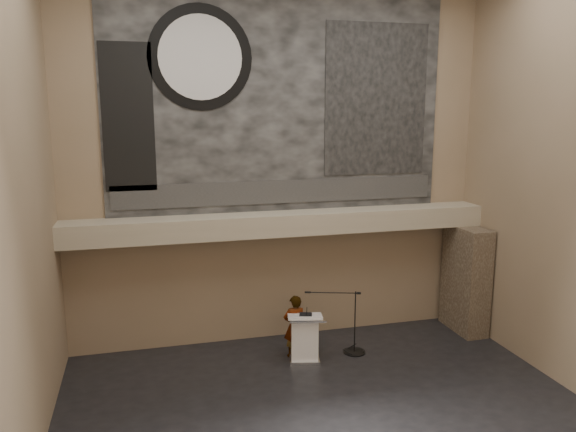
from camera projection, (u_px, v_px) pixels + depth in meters
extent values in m
plane|color=black|center=(332.00, 419.00, 10.31)|extent=(10.00, 10.00, 0.00)
cube|color=#836E53|center=(279.00, 166.00, 13.29)|extent=(10.00, 0.02, 8.50)
cube|color=#836E53|center=(468.00, 245.00, 5.70)|extent=(10.00, 0.02, 8.50)
cube|color=#836E53|center=(15.00, 203.00, 8.25)|extent=(0.02, 8.00, 8.50)
cube|color=#9F937B|center=(284.00, 223.00, 13.16)|extent=(10.00, 0.80, 0.50)
cylinder|color=#B2893D|center=(216.00, 239.00, 12.77)|extent=(0.04, 0.04, 0.06)
cylinder|color=#B2893D|center=(360.00, 231.00, 13.64)|extent=(0.04, 0.04, 0.06)
cube|color=black|center=(280.00, 104.00, 12.99)|extent=(8.00, 0.05, 5.00)
cube|color=#2B2B2B|center=(280.00, 192.00, 13.34)|extent=(7.76, 0.02, 0.55)
cylinder|color=black|center=(200.00, 58.00, 12.31)|extent=(2.30, 0.02, 2.30)
cylinder|color=silver|center=(200.00, 57.00, 12.29)|extent=(1.84, 0.02, 1.84)
cube|color=black|center=(376.00, 100.00, 13.53)|extent=(2.60, 0.02, 3.60)
cube|color=black|center=(128.00, 118.00, 12.16)|extent=(1.10, 0.02, 3.20)
cube|color=#423529|center=(466.00, 279.00, 14.21)|extent=(0.60, 1.40, 2.70)
cube|color=silver|center=(304.00, 359.00, 12.65)|extent=(0.77, 0.65, 0.08)
cube|color=white|center=(304.00, 338.00, 12.55)|extent=(0.67, 0.53, 0.96)
cube|color=white|center=(305.00, 316.00, 12.43)|extent=(0.86, 0.69, 0.13)
cube|color=black|center=(306.00, 315.00, 12.40)|extent=(0.33, 0.29, 0.04)
cube|color=silver|center=(301.00, 316.00, 12.37)|extent=(0.23, 0.30, 0.00)
imported|color=white|center=(295.00, 326.00, 12.77)|extent=(0.54, 0.37, 1.46)
cylinder|color=black|center=(354.00, 352.00, 13.10)|extent=(0.52, 0.52, 0.02)
cylinder|color=black|center=(355.00, 322.00, 12.96)|extent=(0.03, 0.03, 1.49)
cylinder|color=black|center=(332.00, 293.00, 12.86)|extent=(1.17, 0.39, 0.02)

